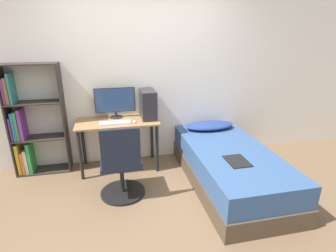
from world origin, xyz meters
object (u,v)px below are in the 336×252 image
Objects in this scene: bookshelf at (28,127)px; office_chair at (122,170)px; pc_tower at (148,104)px; bed at (229,166)px; keyboard at (115,123)px; monitor at (115,101)px.

bookshelf reaches higher than office_chair.
bookshelf is 1.67m from pc_tower.
keyboard is (-1.42, 0.63, 0.50)m from bed.
office_chair is at bearing -118.98° from pc_tower.
office_chair is at bearing -36.48° from bookshelf.
bookshelf reaches higher than monitor.
keyboard is at bearing -94.77° from monitor.
office_chair is 1.39m from bed.
bookshelf is at bearing 161.19° from bed.
pc_tower is at bearing 139.61° from bed.
office_chair reaches higher than keyboard.
pc_tower is (0.46, -0.12, -0.04)m from monitor.
bookshelf is 1.64× the size of office_chair.
bed is at bearing -40.39° from pc_tower.
office_chair reaches higher than bed.
pc_tower is at bearing 19.02° from keyboard.
monitor is 1.40× the size of pc_tower.
office_chair is at bearing -86.94° from keyboard.
keyboard is (-0.03, 0.64, 0.38)m from office_chair.
bed is at bearing -18.81° from bookshelf.
bed is 1.41m from pc_tower.
monitor reaches higher than keyboard.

